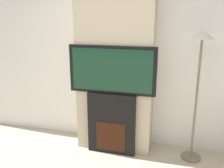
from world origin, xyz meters
TOP-DOWN VIEW (x-y plane):
  - wall_back at (0.00, 2.03)m, footprint 6.00×0.06m
  - chimney_breast at (0.00, 1.81)m, footprint 1.04×0.38m
  - fireplace at (0.00, 1.62)m, footprint 0.66×0.15m
  - television at (0.00, 1.61)m, footprint 1.16×0.07m
  - floor_lamp at (1.09, 1.73)m, footprint 0.28×0.28m

SIDE VIEW (x-z plane):
  - fireplace at x=0.00m, z-range 0.00..0.87m
  - television at x=0.00m, z-range 0.88..1.51m
  - floor_lamp at x=1.09m, z-range 0.43..2.15m
  - wall_back at x=0.00m, z-range 0.00..2.70m
  - chimney_breast at x=0.00m, z-range 0.00..2.70m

